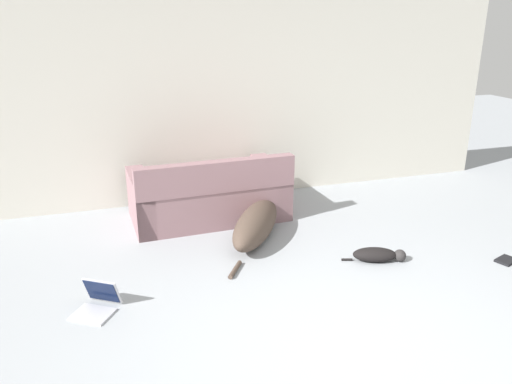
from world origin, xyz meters
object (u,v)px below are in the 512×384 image
book_black (506,260)px  couch (209,196)px  dog (258,221)px  cat (378,255)px  laptop_open (98,300)px

book_black → couch: bearing=141.6°
couch → dog: size_ratio=1.15×
couch → cat: (1.31, -1.59, -0.21)m
dog → laptop_open: size_ratio=3.51×
book_black → cat: bearing=161.6°
cat → laptop_open: bearing=-160.3°
couch → laptop_open: couch is taller
dog → cat: dog is taller
dog → cat: size_ratio=2.55×
book_black → laptop_open: bearing=174.8°
dog → cat: bearing=-102.8°
cat → book_black: bearing=0.2°
dog → cat: (0.92, -0.93, -0.10)m
laptop_open → book_black: size_ratio=1.85×
dog → laptop_open: 1.95m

